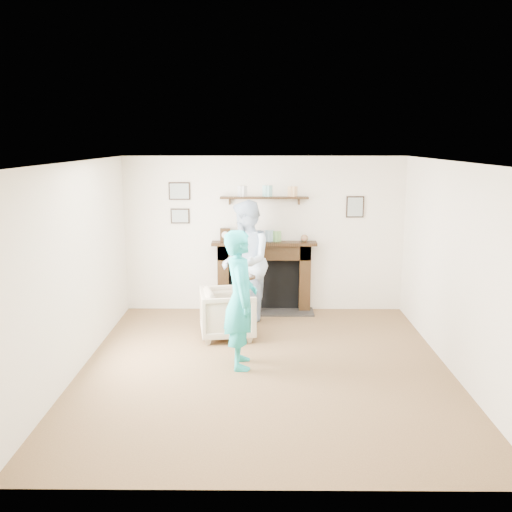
{
  "coord_description": "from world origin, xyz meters",
  "views": [
    {
      "loc": [
        -0.05,
        -6.58,
        2.74
      ],
      "look_at": [
        -0.12,
        0.9,
        1.22
      ],
      "focal_mm": 40.0,
      "sensor_mm": 36.0,
      "label": 1
    }
  ],
  "objects_px": {
    "armchair": "(228,336)",
    "woman": "(241,365)",
    "pedestal_table": "(245,294)",
    "man": "(246,320)"
  },
  "relations": [
    {
      "from": "woman",
      "to": "man",
      "type": "bearing_deg",
      "value": -6.16
    },
    {
      "from": "man",
      "to": "pedestal_table",
      "type": "bearing_deg",
      "value": -6.69
    },
    {
      "from": "man",
      "to": "woman",
      "type": "xyz_separation_m",
      "value": [
        -0.01,
        -1.82,
        0.0
      ]
    },
    {
      "from": "armchair",
      "to": "woman",
      "type": "xyz_separation_m",
      "value": [
        0.22,
        -1.06,
        0.0
      ]
    },
    {
      "from": "woman",
      "to": "pedestal_table",
      "type": "height_order",
      "value": "pedestal_table"
    },
    {
      "from": "armchair",
      "to": "pedestal_table",
      "type": "bearing_deg",
      "value": -80.86
    },
    {
      "from": "pedestal_table",
      "to": "man",
      "type": "bearing_deg",
      "value": 90.19
    },
    {
      "from": "armchair",
      "to": "woman",
      "type": "height_order",
      "value": "woman"
    },
    {
      "from": "armchair",
      "to": "pedestal_table",
      "type": "relative_size",
      "value": 0.76
    },
    {
      "from": "armchair",
      "to": "pedestal_table",
      "type": "xyz_separation_m",
      "value": [
        0.23,
        0.07,
        0.61
      ]
    }
  ]
}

